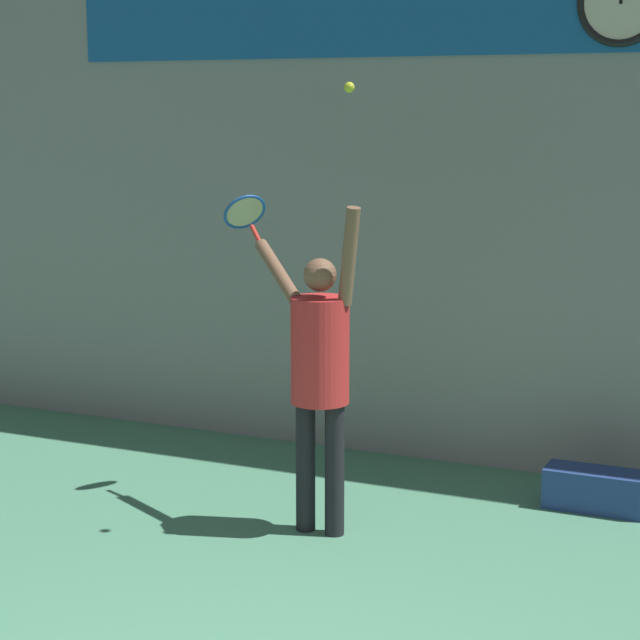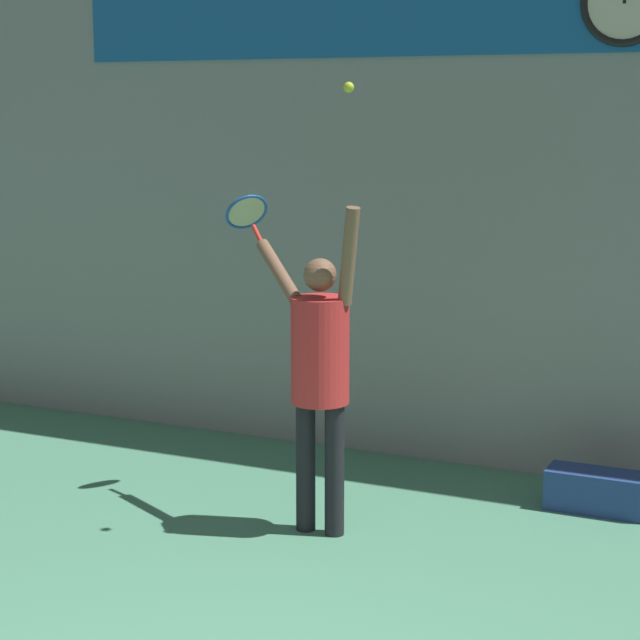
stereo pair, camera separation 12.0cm
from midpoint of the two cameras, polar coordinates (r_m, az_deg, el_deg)
The scene contains 7 objects.
back_wall at distance 8.89m, azimuth 10.15°, elevation 8.35°, with size 18.00×0.10×5.00m.
sponsor_banner at distance 8.86m, azimuth 10.27°, elevation 14.99°, with size 7.55×0.02×0.69m.
scoreboard_clock at distance 8.68m, azimuth 15.17°, elevation 14.90°, with size 0.62×0.06×0.62m.
tennis_player at distance 7.55m, azimuth 0.43°, elevation -2.14°, with size 0.97×0.59×2.20m.
tennis_racket at distance 8.21m, azimuth -3.18°, elevation 5.26°, with size 0.41×0.38×0.35m.
tennis_ball at distance 7.16m, azimuth 1.91°, elevation 11.38°, with size 0.07×0.07×0.07m.
equipment_bag at distance 8.47m, azimuth 13.93°, elevation -8.18°, with size 0.71×0.30×0.29m.
Camera 2 is at (2.35, -3.55, 2.81)m, focal length 65.00 mm.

